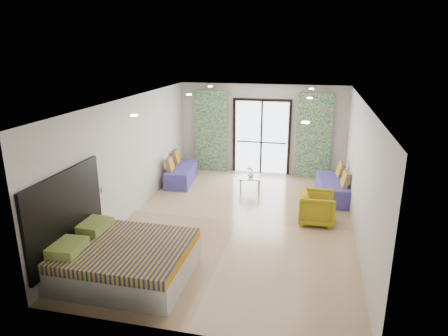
% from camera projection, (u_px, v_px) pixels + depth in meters
% --- Properties ---
extents(floor, '(5.00, 7.50, 0.01)m').
position_uv_depth(floor, '(238.00, 221.00, 8.99)').
color(floor, '#A18260').
rests_on(floor, ground).
extents(ceiling, '(5.00, 7.50, 0.01)m').
position_uv_depth(ceiling, '(239.00, 101.00, 8.19)').
color(ceiling, silver).
rests_on(ceiling, ground).
extents(wall_back, '(5.00, 0.01, 2.70)m').
position_uv_depth(wall_back, '(262.00, 129.00, 12.08)').
color(wall_back, silver).
rests_on(wall_back, ground).
extents(wall_front, '(5.00, 0.01, 2.70)m').
position_uv_depth(wall_front, '(183.00, 245.00, 5.09)').
color(wall_front, silver).
rests_on(wall_front, ground).
extents(wall_left, '(0.01, 7.50, 2.70)m').
position_uv_depth(wall_left, '(131.00, 157.00, 9.12)').
color(wall_left, silver).
rests_on(wall_left, ground).
extents(wall_right, '(0.01, 7.50, 2.70)m').
position_uv_depth(wall_right, '(360.00, 171.00, 8.06)').
color(wall_right, silver).
rests_on(wall_right, ground).
extents(balcony_door, '(1.76, 0.08, 2.28)m').
position_uv_depth(balcony_door, '(262.00, 132.00, 12.08)').
color(balcony_door, black).
rests_on(balcony_door, floor).
extents(balcony_rail, '(1.52, 0.03, 0.04)m').
position_uv_depth(balcony_rail, '(261.00, 142.00, 12.18)').
color(balcony_rail, '#595451').
rests_on(balcony_rail, balcony_door).
extents(curtain_left, '(1.00, 0.10, 2.50)m').
position_uv_depth(curtain_left, '(211.00, 131.00, 12.27)').
color(curtain_left, beige).
rests_on(curtain_left, floor).
extents(curtain_right, '(1.00, 0.10, 2.50)m').
position_uv_depth(curtain_right, '(314.00, 136.00, 11.61)').
color(curtain_right, beige).
rests_on(curtain_right, floor).
extents(downlight_a, '(0.12, 0.12, 0.02)m').
position_uv_depth(downlight_a, '(134.00, 115.00, 6.63)').
color(downlight_a, '#FFE0B2').
rests_on(downlight_a, ceiling).
extents(downlight_b, '(0.12, 0.12, 0.02)m').
position_uv_depth(downlight_b, '(305.00, 122.00, 6.04)').
color(downlight_b, '#FFE0B2').
rests_on(downlight_b, ceiling).
extents(downlight_c, '(0.12, 0.12, 0.02)m').
position_uv_depth(downlight_c, '(189.00, 95.00, 9.43)').
color(downlight_c, '#FFE0B2').
rests_on(downlight_c, ceiling).
extents(downlight_d, '(0.12, 0.12, 0.02)m').
position_uv_depth(downlight_d, '(310.00, 98.00, 8.83)').
color(downlight_d, '#FFE0B2').
rests_on(downlight_d, ceiling).
extents(downlight_e, '(0.12, 0.12, 0.02)m').
position_uv_depth(downlight_e, '(210.00, 86.00, 11.29)').
color(downlight_e, '#FFE0B2').
rests_on(downlight_e, ceiling).
extents(downlight_f, '(0.12, 0.12, 0.02)m').
position_uv_depth(downlight_f, '(311.00, 89.00, 10.70)').
color(downlight_f, '#FFE0B2').
rests_on(downlight_f, ceiling).
extents(headboard, '(0.06, 2.10, 1.50)m').
position_uv_depth(headboard, '(66.00, 214.00, 6.74)').
color(headboard, black).
rests_on(headboard, floor).
extents(switch_plate, '(0.02, 0.10, 0.10)m').
position_uv_depth(switch_plate, '(103.00, 189.00, 7.91)').
color(switch_plate, silver).
rests_on(switch_plate, wall_left).
extents(bed, '(2.18, 1.78, 0.75)m').
position_uv_depth(bed, '(123.00, 260.00, 6.75)').
color(bed, silver).
rests_on(bed, floor).
extents(daybed_left, '(0.84, 1.74, 0.83)m').
position_uv_depth(daybed_left, '(181.00, 173.00, 11.49)').
color(daybed_left, '#433E96').
rests_on(daybed_left, floor).
extents(daybed_right, '(0.83, 1.77, 0.85)m').
position_uv_depth(daybed_right, '(333.00, 188.00, 10.28)').
color(daybed_right, '#433E96').
rests_on(daybed_right, floor).
extents(coffee_table, '(0.66, 0.66, 0.66)m').
position_uv_depth(coffee_table, '(250.00, 178.00, 10.82)').
color(coffee_table, silver).
rests_on(coffee_table, floor).
extents(vase, '(0.22, 0.22, 0.16)m').
position_uv_depth(vase, '(251.00, 174.00, 10.74)').
color(vase, white).
rests_on(vase, coffee_table).
extents(armchair, '(0.72, 0.77, 0.77)m').
position_uv_depth(armchair, '(317.00, 206.00, 8.79)').
color(armchair, '#A38C15').
rests_on(armchair, floor).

